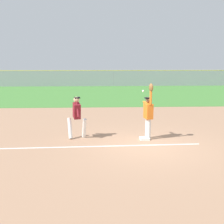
{
  "coord_description": "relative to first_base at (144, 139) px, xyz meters",
  "views": [
    {
      "loc": [
        -1.8,
        -10.15,
        3.2
      ],
      "look_at": [
        -1.26,
        1.32,
        1.05
      ],
      "focal_mm": 45.35,
      "sensor_mm": 36.0,
      "label": 1
    }
  ],
  "objects": [
    {
      "name": "ground_plane",
      "position": [
        -0.03,
        -0.81,
        -0.04
      ],
      "size": [
        76.01,
        76.01,
        0.0
      ],
      "primitive_type": "plane",
      "color": "tan"
    },
    {
      "name": "parked_car_black",
      "position": [
        3.5,
        27.46,
        0.63
      ],
      "size": [
        4.56,
        2.43,
        1.25
      ],
      "rotation": [
        0.0,
        0.0,
        -0.09
      ],
      "color": "black",
      "rests_on": "ground_plane"
    },
    {
      "name": "first_base",
      "position": [
        0.0,
        0.0,
        0.0
      ],
      "size": [
        0.39,
        0.39,
        0.08
      ],
      "primitive_type": "cube",
      "rotation": [
        0.0,
        0.0,
        0.03
      ],
      "color": "white",
      "rests_on": "ground_plane"
    },
    {
      "name": "parked_car_blue",
      "position": [
        -0.96,
        26.9,
        0.63
      ],
      "size": [
        4.56,
        2.44,
        1.25
      ],
      "rotation": [
        0.0,
        0.0,
        0.1
      ],
      "color": "#23389E",
      "rests_on": "ground_plane"
    },
    {
      "name": "outfield_grass",
      "position": [
        -0.03,
        15.5,
        -0.04
      ],
      "size": [
        54.84,
        15.33,
        0.01
      ],
      "primitive_type": "cube",
      "color": "#478438",
      "rests_on": "ground_plane"
    },
    {
      "name": "runner",
      "position": [
        -2.73,
        0.33,
        0.96
      ],
      "size": [
        0.83,
        0.84,
        1.72
      ],
      "rotation": [
        0.0,
        0.0,
        0.25
      ],
      "color": "white",
      "rests_on": "ground_plane"
    },
    {
      "name": "outfield_fence",
      "position": [
        -0.03,
        23.17,
        0.91
      ],
      "size": [
        54.92,
        0.08,
        1.91
      ],
      "color": "#93999E",
      "rests_on": "ground_plane"
    },
    {
      "name": "baseball",
      "position": [
        -0.1,
        -0.02,
        1.93
      ],
      "size": [
        0.07,
        0.07,
        0.07
      ],
      "primitive_type": "sphere",
      "color": "white"
    },
    {
      "name": "chalk_foul_line",
      "position": [
        -4.0,
        -0.9,
        -0.04
      ],
      "size": [
        12.0,
        0.49,
        0.01
      ],
      "primitive_type": "cube",
      "rotation": [
        0.0,
        0.0,
        0.03
      ],
      "color": "white",
      "rests_on": "ground_plane"
    },
    {
      "name": "parked_car_green",
      "position": [
        -5.94,
        27.36,
        0.63
      ],
      "size": [
        4.56,
        2.45,
        1.25
      ],
      "rotation": [
        0.0,
        0.0,
        -0.1
      ],
      "color": "#1E6B33",
      "rests_on": "ground_plane"
    },
    {
      "name": "fielder",
      "position": [
        0.15,
        0.07,
        1.08
      ],
      "size": [
        0.34,
        0.89,
        2.28
      ],
      "rotation": [
        0.0,
        0.0,
        3.35
      ],
      "color": "silver",
      "rests_on": "ground_plane"
    }
  ]
}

